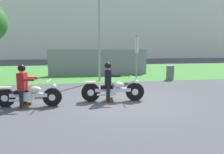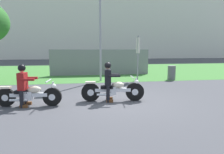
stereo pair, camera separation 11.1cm
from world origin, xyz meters
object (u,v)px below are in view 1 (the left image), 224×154
(sign_banner, at_px, (137,51))
(motorcycle_follow, at_px, (29,95))
(trash_can, at_px, (170,73))
(motorcycle_lead, at_px, (113,90))
(rider_lead, at_px, (108,79))
(rider_follow, at_px, (23,82))
(streetlight_pole, at_px, (101,14))

(sign_banner, bearing_deg, motorcycle_follow, -137.04)
(sign_banner, bearing_deg, trash_can, -2.58)
(motorcycle_lead, distance_m, sign_banner, 5.11)
(rider_lead, relative_size, rider_follow, 1.02)
(motorcycle_lead, xyz_separation_m, streetlight_pole, (0.12, 4.61, 3.38))
(motorcycle_lead, height_order, streetlight_pole, streetlight_pole)
(streetlight_pole, xyz_separation_m, trash_can, (4.14, -0.27, -3.35))
(motorcycle_follow, bearing_deg, rider_lead, 10.99)
(rider_lead, bearing_deg, sign_banner, 67.72)
(motorcycle_follow, bearing_deg, rider_follow, 179.12)
(rider_lead, bearing_deg, trash_can, 49.94)
(streetlight_pole, bearing_deg, motorcycle_lead, -91.49)
(streetlight_pole, distance_m, trash_can, 5.34)
(rider_follow, bearing_deg, motorcycle_follow, -0.88)
(motorcycle_lead, distance_m, streetlight_pole, 5.71)
(rider_lead, xyz_separation_m, streetlight_pole, (0.29, 4.59, 2.95))
(rider_lead, relative_size, sign_banner, 0.54)
(motorcycle_follow, distance_m, rider_follow, 0.46)
(motorcycle_lead, bearing_deg, trash_can, 51.17)
(sign_banner, bearing_deg, streetlight_pole, 174.99)
(sign_banner, bearing_deg, rider_lead, -117.99)
(streetlight_pole, bearing_deg, motorcycle_follow, -121.32)
(motorcycle_lead, bearing_deg, sign_banner, 69.54)
(streetlight_pole, height_order, trash_can, streetlight_pole)
(streetlight_pole, bearing_deg, rider_lead, -93.59)
(sign_banner, bearing_deg, motorcycle_lead, -116.17)
(motorcycle_follow, distance_m, streetlight_pole, 6.60)
(motorcycle_follow, relative_size, sign_banner, 0.81)
(rider_follow, distance_m, sign_banner, 7.00)
(motorcycle_lead, relative_size, sign_banner, 0.87)
(rider_follow, bearing_deg, trash_can, 37.75)
(trash_can, height_order, sign_banner, sign_banner)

